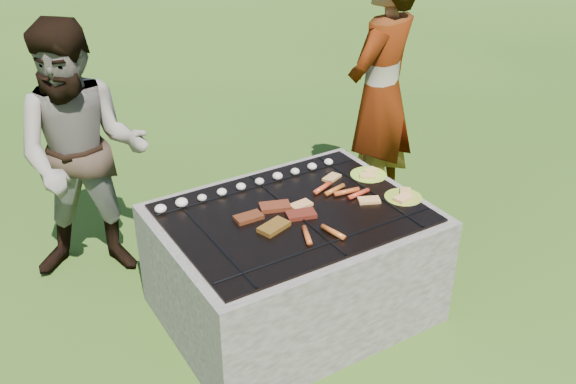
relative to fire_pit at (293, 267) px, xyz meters
name	(u,v)px	position (x,y,z in m)	size (l,w,h in m)	color
lawn	(293,309)	(0.00, 0.00, -0.28)	(60.00, 60.00, 0.00)	#244310
fire_pit	(293,267)	(0.00, 0.00, 0.00)	(1.30, 1.00, 0.62)	gray
mushrooms	(242,186)	(-0.11, 0.34, 0.35)	(1.05, 0.06, 0.04)	beige
pork_slabs	(276,216)	(-0.10, 0.00, 0.34)	(0.38, 0.29, 0.02)	brown
sausages	(333,204)	(0.20, -0.06, 0.34)	(0.55, 0.49, 0.03)	red
bread_on_grate	(334,195)	(0.26, 0.03, 0.34)	(0.44, 0.40, 0.01)	#D6B86D
plate_far	(369,175)	(0.56, 0.12, 0.33)	(0.24, 0.24, 0.03)	#D7F53A
plate_near	(403,197)	(0.56, -0.17, 0.33)	(0.26, 0.26, 0.03)	gold
cook	(381,95)	(1.03, 0.63, 0.53)	(0.60, 0.39, 1.63)	gray
bystander	(83,156)	(-0.76, 0.91, 0.45)	(0.71, 0.56, 1.47)	gray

